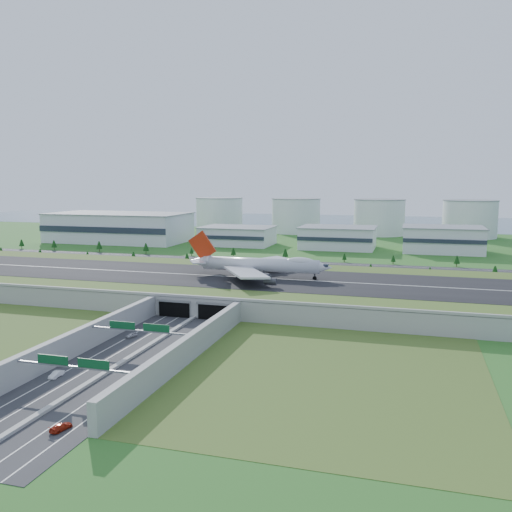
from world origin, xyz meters
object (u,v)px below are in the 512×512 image
(fuel_tank_a, at_px, (219,214))
(car_7, at_px, (245,260))
(car_0, at_px, (131,335))
(boeing_747, at_px, (259,265))
(car_4, at_px, (62,256))
(car_1, at_px, (56,374))
(car_5, at_px, (304,263))
(car_3, at_px, (61,427))
(car_2, at_px, (206,329))

(fuel_tank_a, bearing_deg, car_7, -65.76)
(car_0, relative_size, car_7, 0.79)
(boeing_747, bearing_deg, car_4, 153.51)
(boeing_747, relative_size, car_1, 13.76)
(car_5, bearing_deg, car_4, -106.97)
(car_3, xyz_separation_m, car_7, (-35.84, 250.76, 0.07))
(car_0, bearing_deg, car_3, -57.56)
(car_4, bearing_deg, car_3, -159.89)
(car_0, bearing_deg, car_4, 147.29)
(boeing_747, distance_m, car_3, 152.49)
(car_0, height_order, car_7, car_7)
(car_3, bearing_deg, car_2, -78.35)
(car_2, height_order, car_5, car_2)
(fuel_tank_a, distance_m, car_5, 248.82)
(fuel_tank_a, distance_m, car_4, 229.36)
(boeing_747, distance_m, car_0, 88.04)
(car_2, bearing_deg, car_0, 29.73)
(car_1, height_order, car_4, car_1)
(car_2, distance_m, car_7, 172.12)
(fuel_tank_a, xyz_separation_m, car_3, (129.54, -458.90, -16.59))
(fuel_tank_a, distance_m, car_1, 445.15)
(car_5, xyz_separation_m, car_7, (-40.95, 0.43, 0.20))
(car_1, bearing_deg, car_0, 87.97)
(car_3, height_order, car_5, car_3)
(car_4, xyz_separation_m, car_5, (172.29, 17.07, -0.01))
(boeing_747, bearing_deg, car_0, -106.00)
(car_1, distance_m, car_5, 224.46)
(fuel_tank_a, bearing_deg, car_5, -57.15)
(car_2, xyz_separation_m, car_7, (-37.52, 167.98, 0.13))
(car_2, bearing_deg, car_3, 84.59)
(boeing_747, xyz_separation_m, car_0, (-22.75, -84.00, -13.37))
(car_4, bearing_deg, car_2, -147.23)
(car_0, relative_size, car_5, 1.17)
(car_7, bearing_deg, boeing_747, 14.06)
(car_2, relative_size, car_7, 0.88)
(car_5, bearing_deg, fuel_tank_a, -169.78)
(boeing_747, height_order, car_4, boeing_747)
(car_0, bearing_deg, car_1, -75.53)
(car_0, bearing_deg, boeing_747, 90.55)
(car_2, distance_m, car_5, 167.59)
(fuel_tank_a, xyz_separation_m, car_1, (108.26, -431.47, -16.52))
(boeing_747, xyz_separation_m, car_5, (2.77, 98.44, -13.51))
(car_2, height_order, car_3, car_3)
(car_1, distance_m, car_7, 223.81)
(car_0, height_order, car_2, car_0)
(car_1, relative_size, car_5, 1.31)
(car_4, height_order, car_5, car_4)
(car_1, bearing_deg, boeing_747, 78.45)
(fuel_tank_a, height_order, car_3, fuel_tank_a)
(car_2, distance_m, car_4, 226.18)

